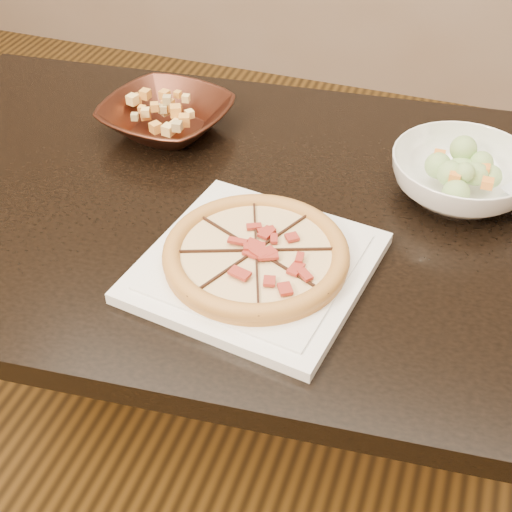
% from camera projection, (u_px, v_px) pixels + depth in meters
% --- Properties ---
extents(floor, '(4.00, 4.00, 0.02)m').
position_uv_depth(floor, '(178.00, 490.00, 1.61)').
color(floor, brown).
rests_on(floor, ground).
extents(dining_table, '(1.35, 0.94, 0.75)m').
position_uv_depth(dining_table, '(231.00, 251.00, 1.25)').
color(dining_table, black).
rests_on(dining_table, floor).
extents(plate, '(0.35, 0.35, 0.02)m').
position_uv_depth(plate, '(256.00, 266.00, 1.03)').
color(plate, white).
rests_on(plate, dining_table).
extents(pizza, '(0.27, 0.27, 0.03)m').
position_uv_depth(pizza, '(256.00, 254.00, 1.02)').
color(pizza, '#AB6428').
rests_on(pizza, plate).
extents(bronze_bowl, '(0.26, 0.26, 0.06)m').
position_uv_depth(bronze_bowl, '(167.00, 117.00, 1.32)').
color(bronze_bowl, '#4B251A').
rests_on(bronze_bowl, dining_table).
extents(mixed_dish, '(0.10, 0.11, 0.03)m').
position_uv_depth(mixed_dish, '(164.00, 97.00, 1.29)').
color(mixed_dish, tan).
rests_on(mixed_dish, bronze_bowl).
extents(salad_bowl, '(0.29, 0.29, 0.07)m').
position_uv_depth(salad_bowl, '(461.00, 176.00, 1.16)').
color(salad_bowl, white).
rests_on(salad_bowl, dining_table).
extents(salad, '(0.08, 0.11, 0.04)m').
position_uv_depth(salad, '(466.00, 148.00, 1.13)').
color(salad, '#A2C881').
rests_on(salad, salad_bowl).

